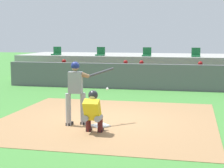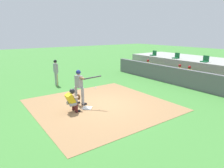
{
  "view_description": "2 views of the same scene",
  "coord_description": "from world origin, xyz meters",
  "px_view_note": "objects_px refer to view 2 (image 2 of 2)",
  "views": [
    {
      "loc": [
        2.49,
        -10.46,
        2.52
      ],
      "look_at": [
        0.0,
        0.7,
        1.0
      ],
      "focal_mm": 58.69,
      "sensor_mm": 36.0,
      "label": 1
    },
    {
      "loc": [
        8.07,
        -5.1,
        3.6
      ],
      "look_at": [
        0.0,
        0.7,
        1.0
      ],
      "focal_mm": 31.92,
      "sensor_mm": 36.0,
      "label": 2
    }
  ],
  "objects_px": {
    "on_deck_batter": "(56,71)",
    "dugout_player_2": "(188,75)",
    "home_plate": "(87,108)",
    "catcher_crouched": "(73,99)",
    "dugout_player_0": "(147,67)",
    "stadium_seat_0": "(154,54)",
    "dugout_player_1": "(178,73)",
    "batter_at_plate": "(79,85)",
    "stadium_seat_2": "(205,60)",
    "stadium_seat_1": "(176,57)"
  },
  "relations": [
    {
      "from": "dugout_player_1",
      "to": "catcher_crouched",
      "type": "bearing_deg",
      "value": -84.79
    },
    {
      "from": "dugout_player_2",
      "to": "stadium_seat_0",
      "type": "bearing_deg",
      "value": 158.56
    },
    {
      "from": "catcher_crouched",
      "to": "stadium_seat_2",
      "type": "bearing_deg",
      "value": 89.96
    },
    {
      "from": "stadium_seat_2",
      "to": "dugout_player_0",
      "type": "bearing_deg",
      "value": -153.42
    },
    {
      "from": "dugout_player_1",
      "to": "stadium_seat_0",
      "type": "xyz_separation_m",
      "value": [
        -4.38,
        2.03,
        0.86
      ]
    },
    {
      "from": "batter_at_plate",
      "to": "dugout_player_2",
      "type": "height_order",
      "value": "batter_at_plate"
    },
    {
      "from": "catcher_crouched",
      "to": "stadium_seat_2",
      "type": "height_order",
      "value": "stadium_seat_2"
    },
    {
      "from": "catcher_crouched",
      "to": "dugout_player_2",
      "type": "xyz_separation_m",
      "value": [
        -0.01,
        8.87,
        0.06
      ]
    },
    {
      "from": "catcher_crouched",
      "to": "on_deck_batter",
      "type": "height_order",
      "value": "on_deck_batter"
    },
    {
      "from": "home_plate",
      "to": "stadium_seat_1",
      "type": "height_order",
      "value": "stadium_seat_1"
    },
    {
      "from": "stadium_seat_2",
      "to": "stadium_seat_0",
      "type": "bearing_deg",
      "value": 180.0
    },
    {
      "from": "dugout_player_2",
      "to": "stadium_seat_2",
      "type": "bearing_deg",
      "value": 89.46
    },
    {
      "from": "on_deck_batter",
      "to": "stadium_seat_1",
      "type": "relative_size",
      "value": 3.72
    },
    {
      "from": "batter_at_plate",
      "to": "dugout_player_1",
      "type": "relative_size",
      "value": 1.39
    },
    {
      "from": "batter_at_plate",
      "to": "dugout_player_1",
      "type": "height_order",
      "value": "batter_at_plate"
    },
    {
      "from": "home_plate",
      "to": "batter_at_plate",
      "type": "height_order",
      "value": "batter_at_plate"
    },
    {
      "from": "batter_at_plate",
      "to": "on_deck_batter",
      "type": "height_order",
      "value": "batter_at_plate"
    },
    {
      "from": "dugout_player_2",
      "to": "stadium_seat_2",
      "type": "height_order",
      "value": "stadium_seat_2"
    },
    {
      "from": "stadium_seat_2",
      "to": "home_plate",
      "type": "bearing_deg",
      "value": -90.0
    },
    {
      "from": "stadium_seat_0",
      "to": "catcher_crouched",
      "type": "bearing_deg",
      "value": -64.53
    },
    {
      "from": "catcher_crouched",
      "to": "dugout_player_0",
      "type": "distance_m",
      "value": 9.75
    },
    {
      "from": "dugout_player_2",
      "to": "stadium_seat_1",
      "type": "relative_size",
      "value": 2.71
    },
    {
      "from": "catcher_crouched",
      "to": "dugout_player_1",
      "type": "xyz_separation_m",
      "value": [
        -0.81,
        8.87,
        0.06
      ]
    },
    {
      "from": "dugout_player_1",
      "to": "batter_at_plate",
      "type": "bearing_deg",
      "value": -89.01
    },
    {
      "from": "catcher_crouched",
      "to": "on_deck_batter",
      "type": "bearing_deg",
      "value": 167.47
    },
    {
      "from": "on_deck_batter",
      "to": "dugout_player_1",
      "type": "height_order",
      "value": "on_deck_batter"
    },
    {
      "from": "on_deck_batter",
      "to": "dugout_player_2",
      "type": "distance_m",
      "value": 9.25
    },
    {
      "from": "stadium_seat_1",
      "to": "stadium_seat_2",
      "type": "xyz_separation_m",
      "value": [
        2.6,
        0.0,
        0.0
      ]
    },
    {
      "from": "home_plate",
      "to": "catcher_crouched",
      "type": "relative_size",
      "value": 0.29
    },
    {
      "from": "catcher_crouched",
      "to": "dugout_player_1",
      "type": "distance_m",
      "value": 8.9
    },
    {
      "from": "home_plate",
      "to": "dugout_player_2",
      "type": "height_order",
      "value": "dugout_player_2"
    },
    {
      "from": "dugout_player_1",
      "to": "stadium_seat_2",
      "type": "distance_m",
      "value": 2.36
    },
    {
      "from": "batter_at_plate",
      "to": "on_deck_batter",
      "type": "xyz_separation_m",
      "value": [
        -4.4,
        0.43,
        -0.02
      ]
    },
    {
      "from": "stadium_seat_0",
      "to": "dugout_player_2",
      "type": "bearing_deg",
      "value": -21.44
    },
    {
      "from": "dugout_player_1",
      "to": "dugout_player_2",
      "type": "xyz_separation_m",
      "value": [
        0.8,
        0.0,
        0.0
      ]
    },
    {
      "from": "batter_at_plate",
      "to": "dugout_player_1",
      "type": "bearing_deg",
      "value": 90.99
    },
    {
      "from": "batter_at_plate",
      "to": "stadium_seat_1",
      "type": "bearing_deg",
      "value": 100.69
    },
    {
      "from": "home_plate",
      "to": "dugout_player_0",
      "type": "height_order",
      "value": "dugout_player_0"
    },
    {
      "from": "dugout_player_1",
      "to": "dugout_player_2",
      "type": "relative_size",
      "value": 1.0
    },
    {
      "from": "catcher_crouched",
      "to": "stadium_seat_2",
      "type": "distance_m",
      "value": 10.94
    },
    {
      "from": "home_plate",
      "to": "dugout_player_0",
      "type": "relative_size",
      "value": 0.34
    },
    {
      "from": "stadium_seat_0",
      "to": "dugout_player_1",
      "type": "bearing_deg",
      "value": -24.9
    },
    {
      "from": "dugout_player_0",
      "to": "stadium_seat_0",
      "type": "distance_m",
      "value": 2.48
    },
    {
      "from": "home_plate",
      "to": "stadium_seat_2",
      "type": "distance_m",
      "value": 10.29
    },
    {
      "from": "dugout_player_2",
      "to": "dugout_player_0",
      "type": "bearing_deg",
      "value": 180.0
    },
    {
      "from": "on_deck_batter",
      "to": "dugout_player_0",
      "type": "relative_size",
      "value": 1.37
    },
    {
      "from": "on_deck_batter",
      "to": "stadium_seat_1",
      "type": "bearing_deg",
      "value": 75.77
    },
    {
      "from": "catcher_crouched",
      "to": "dugout_player_0",
      "type": "bearing_deg",
      "value": 114.59
    },
    {
      "from": "home_plate",
      "to": "stadium_seat_0",
      "type": "relative_size",
      "value": 0.92
    },
    {
      "from": "home_plate",
      "to": "catcher_crouched",
      "type": "bearing_deg",
      "value": -90.65
    }
  ]
}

